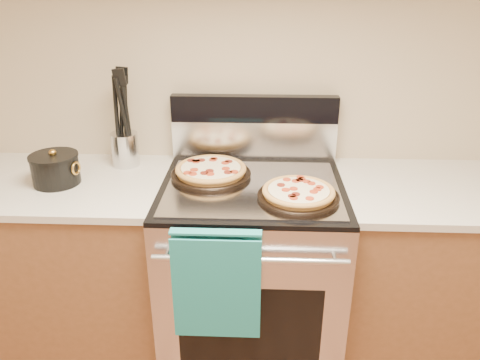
{
  "coord_description": "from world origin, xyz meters",
  "views": [
    {
      "loc": [
        0.03,
        -0.11,
        1.73
      ],
      "look_at": [
        -0.05,
        1.55,
        0.99
      ],
      "focal_mm": 35.0,
      "sensor_mm": 36.0,
      "label": 1
    }
  ],
  "objects_px": {
    "pepperoni_pizza_front": "(298,193)",
    "utensil_crock": "(125,149)",
    "pepperoni_pizza_back": "(211,171)",
    "saucepan": "(56,170)",
    "range_body": "(251,278)"
  },
  "relations": [
    {
      "from": "utensil_crock",
      "to": "saucepan",
      "type": "xyz_separation_m",
      "value": [
        -0.24,
        -0.22,
        -0.02
      ]
    },
    {
      "from": "pepperoni_pizza_back",
      "to": "range_body",
      "type": "bearing_deg",
      "value": -21.25
    },
    {
      "from": "saucepan",
      "to": "utensil_crock",
      "type": "bearing_deg",
      "value": 42.18
    },
    {
      "from": "pepperoni_pizza_back",
      "to": "saucepan",
      "type": "xyz_separation_m",
      "value": [
        -0.65,
        -0.07,
        0.02
      ]
    },
    {
      "from": "range_body",
      "to": "utensil_crock",
      "type": "height_order",
      "value": "utensil_crock"
    },
    {
      "from": "range_body",
      "to": "saucepan",
      "type": "xyz_separation_m",
      "value": [
        -0.83,
        0.0,
        0.52
      ]
    },
    {
      "from": "pepperoni_pizza_front",
      "to": "utensil_crock",
      "type": "xyz_separation_m",
      "value": [
        -0.77,
        0.35,
        0.04
      ]
    },
    {
      "from": "pepperoni_pizza_back",
      "to": "pepperoni_pizza_front",
      "type": "xyz_separation_m",
      "value": [
        0.36,
        -0.2,
        -0.0
      ]
    },
    {
      "from": "pepperoni_pizza_back",
      "to": "utensil_crock",
      "type": "xyz_separation_m",
      "value": [
        -0.41,
        0.15,
        0.04
      ]
    },
    {
      "from": "pepperoni_pizza_back",
      "to": "saucepan",
      "type": "distance_m",
      "value": 0.65
    },
    {
      "from": "range_body",
      "to": "pepperoni_pizza_back",
      "type": "height_order",
      "value": "pepperoni_pizza_back"
    },
    {
      "from": "pepperoni_pizza_front",
      "to": "saucepan",
      "type": "distance_m",
      "value": 1.02
    },
    {
      "from": "pepperoni_pizza_back",
      "to": "utensil_crock",
      "type": "distance_m",
      "value": 0.44
    },
    {
      "from": "utensil_crock",
      "to": "pepperoni_pizza_back",
      "type": "bearing_deg",
      "value": -20.21
    },
    {
      "from": "pepperoni_pizza_front",
      "to": "utensil_crock",
      "type": "distance_m",
      "value": 0.85
    }
  ]
}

